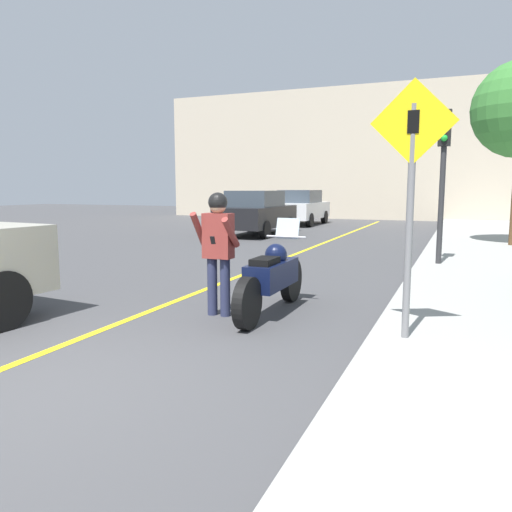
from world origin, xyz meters
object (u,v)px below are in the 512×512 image
crossing_sign (411,186)px  parked_car_black (257,212)px  person_biker (218,241)px  motorcycle (272,277)px  parked_car_white (301,207)px  traffic_light (443,157)px

crossing_sign → parked_car_black: 13.70m
person_biker → motorcycle: bearing=31.2°
parked_car_black → parked_car_white: same height
person_biker → crossing_sign: bearing=-10.3°
person_biker → parked_car_white: size_ratio=0.41×
motorcycle → parked_car_white: size_ratio=0.57×
parked_car_black → motorcycle: bearing=-66.6°
parked_car_white → parked_car_black: bearing=-89.5°
person_biker → parked_car_black: 12.17m
parked_car_black → parked_car_white: 5.74m
person_biker → crossing_sign: (2.57, -0.47, 0.75)m
parked_car_black → parked_car_white: (-0.05, 5.74, 0.00)m
person_biker → traffic_light: 6.30m
person_biker → crossing_sign: 2.71m
motorcycle → person_biker: 0.93m
motorcycle → parked_car_black: parked_car_black is taller
crossing_sign → parked_car_white: crossing_sign is taller
motorcycle → person_biker: (-0.65, -0.39, 0.53)m
motorcycle → traffic_light: bearing=68.8°
crossing_sign → traffic_light: traffic_light is taller
motorcycle → traffic_light: (2.00, 5.15, 1.91)m
crossing_sign → traffic_light: size_ratio=0.85×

